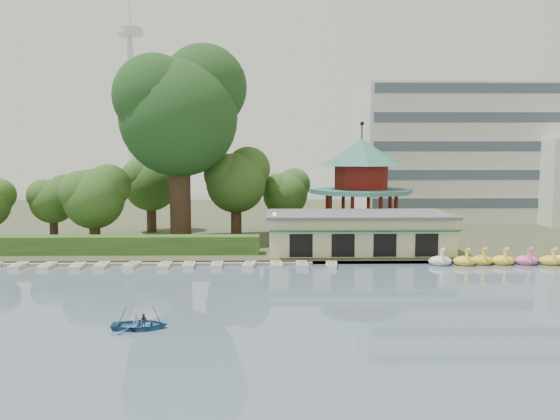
{
  "coord_description": "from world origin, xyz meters",
  "views": [
    {
      "loc": [
        1.04,
        -33.1,
        10.13
      ],
      "look_at": [
        2.0,
        18.0,
        5.0
      ],
      "focal_mm": 35.0,
      "sensor_mm": 36.0,
      "label": 1
    }
  ],
  "objects_px": {
    "pavilion": "(361,178)",
    "dock": "(130,263)",
    "big_tree": "(181,108)",
    "rowboat_with_passengers": "(140,321)",
    "boathouse": "(357,232)"
  },
  "relations": [
    {
      "from": "big_tree",
      "to": "rowboat_with_passengers",
      "type": "distance_m",
      "value": 33.59
    },
    {
      "from": "boathouse",
      "to": "big_tree",
      "type": "height_order",
      "value": "big_tree"
    },
    {
      "from": "dock",
      "to": "pavilion",
      "type": "height_order",
      "value": "pavilion"
    },
    {
      "from": "dock",
      "to": "pavilion",
      "type": "relative_size",
      "value": 2.52
    },
    {
      "from": "boathouse",
      "to": "big_tree",
      "type": "bearing_deg",
      "value": 161.67
    },
    {
      "from": "dock",
      "to": "boathouse",
      "type": "relative_size",
      "value": 1.83
    },
    {
      "from": "boathouse",
      "to": "rowboat_with_passengers",
      "type": "distance_m",
      "value": 29.07
    },
    {
      "from": "boathouse",
      "to": "big_tree",
      "type": "distance_m",
      "value": 23.71
    },
    {
      "from": "pavilion",
      "to": "boathouse",
      "type": "bearing_deg",
      "value": -101.28
    },
    {
      "from": "dock",
      "to": "rowboat_with_passengers",
      "type": "distance_m",
      "value": 19.76
    },
    {
      "from": "pavilion",
      "to": "dock",
      "type": "bearing_deg",
      "value": -148.34
    },
    {
      "from": "dock",
      "to": "pavilion",
      "type": "distance_m",
      "value": 29.14
    },
    {
      "from": "pavilion",
      "to": "big_tree",
      "type": "xyz_separation_m",
      "value": [
        -20.82,
        -3.79,
        7.89
      ]
    },
    {
      "from": "dock",
      "to": "boathouse",
      "type": "height_order",
      "value": "boathouse"
    },
    {
      "from": "big_tree",
      "to": "rowboat_with_passengers",
      "type": "relative_size",
      "value": 4.74
    }
  ]
}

